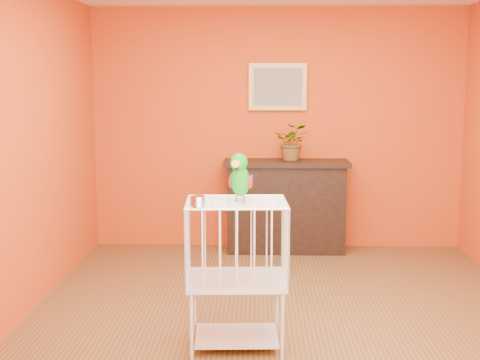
{
  "coord_description": "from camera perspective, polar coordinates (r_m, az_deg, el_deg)",
  "views": [
    {
      "loc": [
        -0.19,
        -5.0,
        1.81
      ],
      "look_at": [
        -0.32,
        -0.64,
        1.16
      ],
      "focal_mm": 50.0,
      "sensor_mm": 36.0,
      "label": 1
    }
  ],
  "objects": [
    {
      "name": "birdcage",
      "position": [
        4.55,
        -0.31,
        -7.9
      ],
      "size": [
        0.68,
        0.54,
        1.02
      ],
      "rotation": [
        0.0,
        0.0,
        0.05
      ],
      "color": "silver",
      "rests_on": "ground"
    },
    {
      "name": "room_shell",
      "position": [
        5.01,
        3.9,
        5.84
      ],
      "size": [
        4.5,
        4.5,
        4.5
      ],
      "color": "#CC4313",
      "rests_on": "ground"
    },
    {
      "name": "feed_cup",
      "position": [
        4.23,
        -3.62,
        -1.83
      ],
      "size": [
        0.1,
        0.1,
        0.07
      ],
      "primitive_type": "cylinder",
      "color": "silver",
      "rests_on": "birdcage"
    },
    {
      "name": "parrot",
      "position": [
        4.38,
        0.01,
        0.25
      ],
      "size": [
        0.17,
        0.3,
        0.33
      ],
      "rotation": [
        0.0,
        0.0,
        -0.22
      ],
      "color": "#59544C",
      "rests_on": "birdcage"
    },
    {
      "name": "ground",
      "position": [
        5.32,
        3.73,
        -11.46
      ],
      "size": [
        4.5,
        4.5,
        0.0
      ],
      "primitive_type": "plane",
      "color": "brown",
      "rests_on": "ground"
    },
    {
      "name": "console_cabinet",
      "position": [
        7.15,
        3.92,
        -2.22
      ],
      "size": [
        1.32,
        0.47,
        0.98
      ],
      "color": "black",
      "rests_on": "ground"
    },
    {
      "name": "potted_plant",
      "position": [
        7.1,
        4.49,
        2.91
      ],
      "size": [
        0.41,
        0.44,
        0.3
      ],
      "primitive_type": "imported",
      "rotation": [
        0.0,
        0.0,
        -0.17
      ],
      "color": "#26722D",
      "rests_on": "console_cabinet"
    },
    {
      "name": "framed_picture",
      "position": [
        7.22,
        3.24,
        7.95
      ],
      "size": [
        0.62,
        0.04,
        0.5
      ],
      "color": "#A2833A",
      "rests_on": "room_shell"
    }
  ]
}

